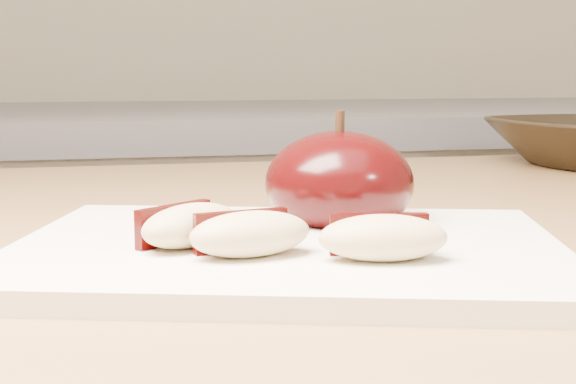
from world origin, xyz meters
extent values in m
cube|color=slate|center=(0.00, 1.20, 0.92)|extent=(2.40, 0.62, 0.04)
cube|color=olive|center=(0.00, 0.50, 0.88)|extent=(1.64, 0.64, 0.04)
cube|color=white|center=(0.02, 0.37, 0.91)|extent=(0.32, 0.27, 0.01)
ellipsoid|color=black|center=(0.06, 0.42, 0.93)|extent=(0.10, 0.10, 0.06)
cylinder|color=black|center=(0.06, 0.42, 0.97)|extent=(0.01, 0.01, 0.01)
ellipsoid|color=#D4BE86|center=(-0.03, 0.37, 0.92)|extent=(0.06, 0.06, 0.02)
cube|color=black|center=(-0.04, 0.38, 0.92)|extent=(0.04, 0.03, 0.02)
ellipsoid|color=#D4BE86|center=(-0.01, 0.34, 0.92)|extent=(0.06, 0.04, 0.02)
cube|color=black|center=(-0.01, 0.35, 0.92)|extent=(0.05, 0.01, 0.02)
ellipsoid|color=#D4BE86|center=(0.05, 0.32, 0.92)|extent=(0.06, 0.04, 0.02)
cube|color=black|center=(0.05, 0.33, 0.92)|extent=(0.05, 0.01, 0.02)
camera|label=1|loc=(-0.07, -0.01, 1.00)|focal=50.00mm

